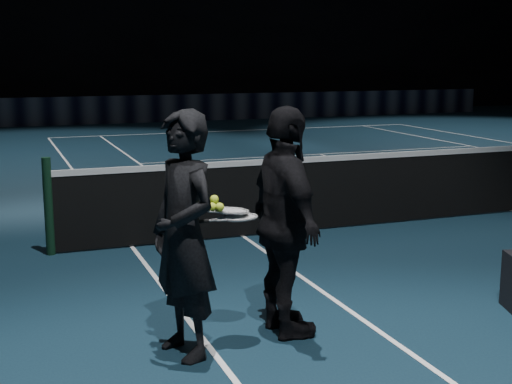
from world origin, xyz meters
The scene contains 7 objects.
net_post_left centered at (-6.40, 0.00, 0.55)m, with size 0.10×0.10×1.10m, color black.
sponsor_backdrop centered at (0.00, 15.50, 0.45)m, with size 22.00×0.15×0.90m, color black.
player_a centered at (-5.68, -3.16, 0.91)m, with size 0.67×0.44×1.83m, color black.
player_b centered at (-4.84, -3.05, 0.91)m, with size 1.07×0.45×1.83m, color black.
racket_lower centered at (-5.24, -3.10, 1.00)m, with size 0.68×0.22×0.03m, color black, non-canonical shape.
racket_upper centered at (-5.29, -3.07, 1.05)m, with size 0.68×0.22×0.03m, color black, non-canonical shape.
tennis_balls centered at (-5.43, -3.12, 1.12)m, with size 0.12×0.10×0.12m, color #B0C028, non-canonical shape.
Camera 1 is at (-6.95, -8.04, 2.20)m, focal length 50.00 mm.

